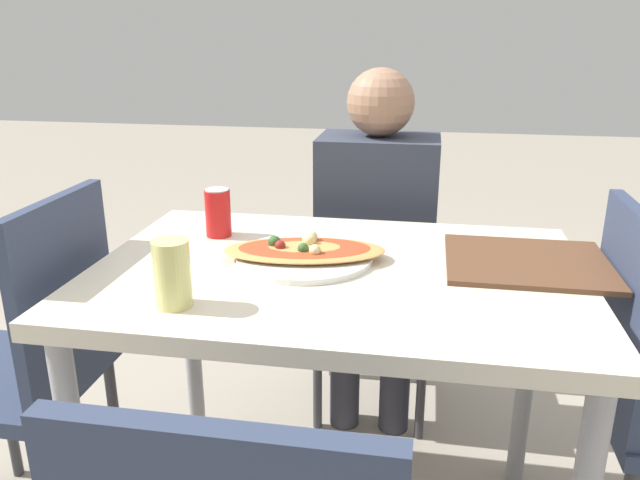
# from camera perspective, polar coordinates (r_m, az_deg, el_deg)

# --- Properties ---
(dining_table) EXTENTS (1.11, 0.77, 0.77)m
(dining_table) POSITION_cam_1_polar(r_m,az_deg,el_deg) (1.45, 1.54, -5.78)
(dining_table) COLOR beige
(dining_table) RESTS_ON ground_plane
(chair_far_seated) EXTENTS (0.40, 0.40, 0.93)m
(chair_far_seated) POSITION_cam_1_polar(r_m,az_deg,el_deg) (2.17, 5.32, -1.94)
(chair_far_seated) COLOR #2D3851
(chair_far_seated) RESTS_ON ground_plane
(chair_side_left) EXTENTS (0.40, 0.40, 0.93)m
(chair_side_left) POSITION_cam_1_polar(r_m,az_deg,el_deg) (1.71, -24.78, -9.61)
(chair_side_left) COLOR #2D3851
(chair_side_left) RESTS_ON ground_plane
(person_seated) EXTENTS (0.37, 0.27, 1.18)m
(person_seated) POSITION_cam_1_polar(r_m,az_deg,el_deg) (2.00, 5.19, 1.60)
(person_seated) COLOR #2D2D38
(person_seated) RESTS_ON ground_plane
(pizza_main) EXTENTS (0.40, 0.32, 0.06)m
(pizza_main) POSITION_cam_1_polar(r_m,az_deg,el_deg) (1.46, -1.45, -1.16)
(pizza_main) COLOR white
(pizza_main) RESTS_ON dining_table
(soda_can) EXTENTS (0.07, 0.07, 0.12)m
(soda_can) POSITION_cam_1_polar(r_m,az_deg,el_deg) (1.64, -9.31, 2.48)
(soda_can) COLOR red
(soda_can) RESTS_ON dining_table
(drink_glass) EXTENTS (0.07, 0.07, 0.13)m
(drink_glass) POSITION_cam_1_polar(r_m,az_deg,el_deg) (1.23, -13.35, -3.02)
(drink_glass) COLOR #E0DB7F
(drink_glass) RESTS_ON dining_table
(serving_tray) EXTENTS (0.37, 0.32, 0.01)m
(serving_tray) POSITION_cam_1_polar(r_m,az_deg,el_deg) (1.51, 18.40, -1.93)
(serving_tray) COLOR brown
(serving_tray) RESTS_ON dining_table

